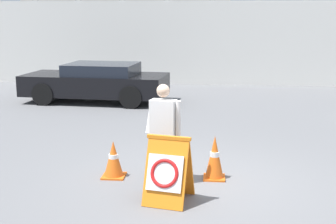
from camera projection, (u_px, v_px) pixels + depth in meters
ground_plane at (202, 182)px, 7.77m from camera, size 90.00×90.00×0.00m
perimeter_wall at (211, 43)px, 18.29m from camera, size 36.00×0.30×3.70m
building_block at (136, 12)px, 23.45m from camera, size 9.21×6.55×5.66m
barricade_sign at (168, 170)px, 6.88m from camera, size 0.75×0.82×1.00m
security_guard at (163, 129)px, 7.58m from camera, size 0.60×0.48×1.65m
traffic_cone_near at (114, 159)px, 7.97m from camera, size 0.38×0.38×0.63m
traffic_cone_far at (215, 158)px, 7.88m from camera, size 0.37×0.37×0.75m
parked_car_front_coupe at (97, 82)px, 14.80m from camera, size 4.59×2.22×1.23m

